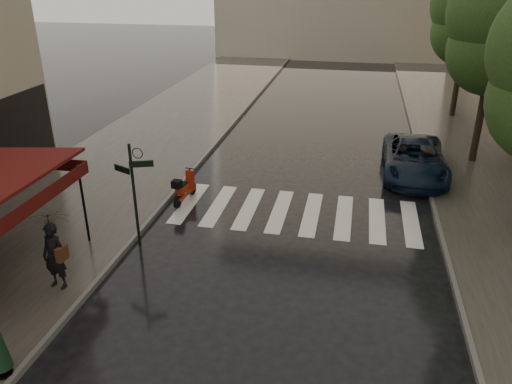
% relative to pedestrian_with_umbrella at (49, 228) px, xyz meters
% --- Properties ---
extents(ground, '(120.00, 120.00, 0.00)m').
position_rel_pedestrian_with_umbrella_xyz_m(ground, '(2.23, -0.51, -1.78)').
color(ground, black).
rests_on(ground, ground).
extents(sidewalk_near, '(6.00, 60.00, 0.12)m').
position_rel_pedestrian_with_umbrella_xyz_m(sidewalk_near, '(-2.27, 11.49, -1.72)').
color(sidewalk_near, '#38332D').
rests_on(sidewalk_near, ground).
extents(sidewalk_far, '(5.50, 60.00, 0.12)m').
position_rel_pedestrian_with_umbrella_xyz_m(sidewalk_far, '(12.48, 11.49, -1.72)').
color(sidewalk_far, '#38332D').
rests_on(sidewalk_far, ground).
extents(curb_near, '(0.12, 60.00, 0.16)m').
position_rel_pedestrian_with_umbrella_xyz_m(curb_near, '(0.78, 11.49, -1.70)').
color(curb_near, '#595651').
rests_on(curb_near, ground).
extents(curb_far, '(0.12, 60.00, 0.16)m').
position_rel_pedestrian_with_umbrella_xyz_m(curb_far, '(9.68, 11.49, -1.70)').
color(curb_far, '#595651').
rests_on(curb_far, ground).
extents(crosswalk, '(7.85, 3.20, 0.01)m').
position_rel_pedestrian_with_umbrella_xyz_m(crosswalk, '(5.20, 5.49, -1.77)').
color(crosswalk, silver).
rests_on(crosswalk, ground).
extents(signpost, '(1.17, 0.29, 3.10)m').
position_rel_pedestrian_with_umbrella_xyz_m(signpost, '(1.03, 2.49, 0.06)').
color(signpost, black).
rests_on(signpost, ground).
extents(tree_mid, '(3.80, 3.80, 8.34)m').
position_rel_pedestrian_with_umbrella_xyz_m(tree_mid, '(11.73, 11.49, 3.82)').
color(tree_mid, black).
rests_on(tree_mid, sidewalk_far).
extents(tree_far, '(3.80, 3.80, 8.16)m').
position_rel_pedestrian_with_umbrella_xyz_m(tree_far, '(11.93, 18.49, 3.68)').
color(tree_far, black).
rests_on(tree_far, sidewalk_far).
extents(pedestrian_with_umbrella, '(1.17, 1.19, 2.49)m').
position_rel_pedestrian_with_umbrella_xyz_m(pedestrian_with_umbrella, '(0.00, 0.00, 0.00)').
color(pedestrian_with_umbrella, black).
rests_on(pedestrian_with_umbrella, sidewalk_near).
extents(scooter, '(0.51, 1.55, 1.02)m').
position_rel_pedestrian_with_umbrella_xyz_m(scooter, '(1.34, 5.55, -1.30)').
color(scooter, black).
rests_on(scooter, ground).
extents(parked_car, '(2.34, 4.98, 1.38)m').
position_rel_pedestrian_with_umbrella_xyz_m(parked_car, '(9.23, 9.63, -1.09)').
color(parked_car, black).
rests_on(parked_car, ground).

